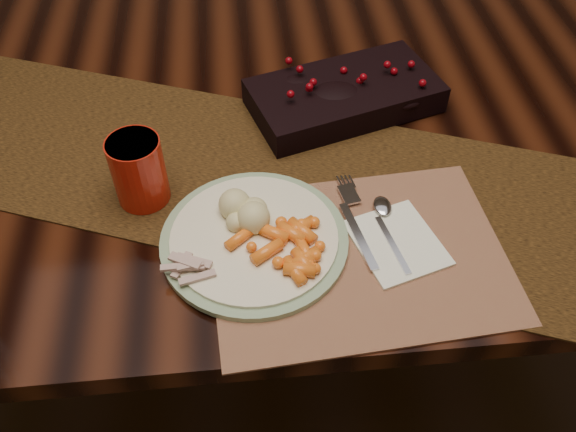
{
  "coord_description": "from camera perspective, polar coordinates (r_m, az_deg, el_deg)",
  "views": [
    {
      "loc": [
        -0.02,
        -0.89,
        1.47
      ],
      "look_at": [
        0.04,
        -0.29,
        0.8
      ],
      "focal_mm": 38.0,
      "sensor_mm": 36.0,
      "label": 1
    }
  ],
  "objects": [
    {
      "name": "dinner_plate",
      "position": [
        0.92,
        -3.18,
        -2.17
      ],
      "size": [
        0.29,
        0.29,
        0.02
      ],
      "primitive_type": "cylinder",
      "rotation": [
        0.0,
        0.0,
        -0.01
      ],
      "color": "#F4EAC2",
      "rests_on": "placemat_main"
    },
    {
      "name": "placemat_main",
      "position": [
        0.92,
        6.57,
        -3.76
      ],
      "size": [
        0.46,
        0.35,
        0.0
      ],
      "primitive_type": "cube",
      "rotation": [
        0.0,
        0.0,
        0.07
      ],
      "color": "#97623E",
      "rests_on": "dining_table"
    },
    {
      "name": "floor",
      "position": [
        1.72,
        -2.23,
        -10.85
      ],
      "size": [
        5.0,
        5.0,
        0.0
      ],
      "primitive_type": "plane",
      "color": "black",
      "rests_on": "ground"
    },
    {
      "name": "napkin",
      "position": [
        0.94,
        10.14,
        -2.47
      ],
      "size": [
        0.16,
        0.17,
        0.0
      ],
      "primitive_type": "cube",
      "rotation": [
        0.0,
        0.0,
        0.3
      ],
      "color": "white",
      "rests_on": "placemat_main"
    },
    {
      "name": "centerpiece",
      "position": [
        1.15,
        5.31,
        11.5
      ],
      "size": [
        0.38,
        0.27,
        0.07
      ],
      "primitive_type": null,
      "rotation": [
        0.0,
        0.0,
        0.3
      ],
      "color": "black",
      "rests_on": "table_runner"
    },
    {
      "name": "table_runner",
      "position": [
        1.03,
        -1.23,
        3.51
      ],
      "size": [
        1.85,
        1.03,
        0.0
      ],
      "primitive_type": "cube",
      "rotation": [
        0.0,
        0.0,
        -0.37
      ],
      "color": "black",
      "rests_on": "dining_table"
    },
    {
      "name": "turkey_shreds",
      "position": [
        0.88,
        -9.73,
        -4.92
      ],
      "size": [
        0.09,
        0.08,
        0.02
      ],
      "primitive_type": null,
      "rotation": [
        0.0,
        0.0,
        0.22
      ],
      "color": "#BAA18E",
      "rests_on": "dinner_plate"
    },
    {
      "name": "fork",
      "position": [
        0.95,
        6.36,
        -0.79
      ],
      "size": [
        0.06,
        0.18,
        0.0
      ],
      "primitive_type": null,
      "rotation": [
        0.0,
        0.0,
        0.19
      ],
      "color": "silver",
      "rests_on": "napkin"
    },
    {
      "name": "red_cup",
      "position": [
        0.98,
        -13.81,
        4.15
      ],
      "size": [
        0.09,
        0.09,
        0.12
      ],
      "primitive_type": "cylinder",
      "rotation": [
        0.0,
        0.0,
        0.05
      ],
      "color": "#A71B0D",
      "rests_on": "placemat_main"
    },
    {
      "name": "spoon",
      "position": [
        0.95,
        9.45,
        -1.5
      ],
      "size": [
        0.06,
        0.15,
        0.0
      ],
      "primitive_type": null,
      "rotation": [
        0.0,
        0.0,
        0.21
      ],
      "color": "silver",
      "rests_on": "napkin"
    },
    {
      "name": "dining_table",
      "position": [
        1.41,
        -2.68,
        -2.98
      ],
      "size": [
        1.8,
        1.0,
        0.75
      ],
      "primitive_type": "cube",
      "color": "black",
      "rests_on": "floor"
    },
    {
      "name": "mashed_potatoes",
      "position": [
        0.93,
        -4.23,
        0.84
      ],
      "size": [
        0.1,
        0.1,
        0.05
      ],
      "primitive_type": null,
      "rotation": [
        0.0,
        0.0,
        0.25
      ],
      "color": "beige",
      "rests_on": "dinner_plate"
    },
    {
      "name": "baby_carrots",
      "position": [
        0.89,
        -1.27,
        -3.13
      ],
      "size": [
        0.13,
        0.12,
        0.02
      ],
      "primitive_type": null,
      "rotation": [
        0.0,
        0.0,
        0.18
      ],
      "color": "orange",
      "rests_on": "dinner_plate"
    }
  ]
}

